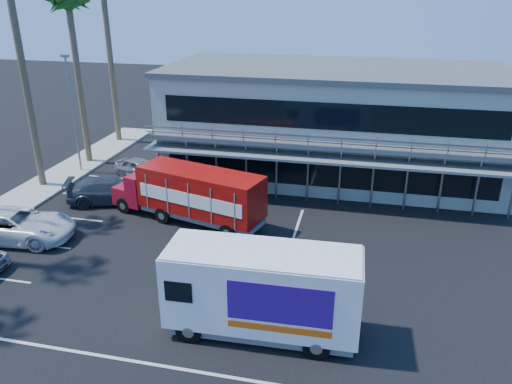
# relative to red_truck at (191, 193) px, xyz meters

# --- Properties ---
(ground) EXTENTS (120.00, 120.00, 0.00)m
(ground) POSITION_rel_red_truck_xyz_m (3.83, -5.17, -1.69)
(ground) COLOR black
(ground) RESTS_ON ground
(building) EXTENTS (22.40, 12.00, 7.30)m
(building) POSITION_rel_red_truck_xyz_m (6.83, 9.76, 1.97)
(building) COLOR #A2AA9C
(building) RESTS_ON ground
(curb_strip) EXTENTS (3.00, 32.00, 0.16)m
(curb_strip) POSITION_rel_red_truck_xyz_m (-11.17, 0.83, -1.61)
(curb_strip) COLOR #A5A399
(curb_strip) RESTS_ON ground
(palm_e) EXTENTS (2.80, 2.80, 12.25)m
(palm_e) POSITION_rel_red_truck_xyz_m (-10.87, 7.83, 8.88)
(palm_e) COLOR brown
(palm_e) RESTS_ON ground
(light_pole_far) EXTENTS (0.50, 0.25, 8.09)m
(light_pole_far) POSITION_rel_red_truck_xyz_m (-10.37, 5.83, 2.81)
(light_pole_far) COLOR gray
(light_pole_far) RESTS_ON ground
(red_truck) EXTENTS (9.39, 4.52, 3.08)m
(red_truck) POSITION_rel_red_truck_xyz_m (0.00, 0.00, 0.00)
(red_truck) COLOR maroon
(red_truck) RESTS_ON ground
(white_van) EXTENTS (7.21, 2.67, 3.48)m
(white_van) POSITION_rel_red_truck_xyz_m (5.83, -8.57, 0.16)
(white_van) COLOR white
(white_van) RESTS_ON ground
(parked_car_c) EXTENTS (6.21, 3.40, 1.65)m
(parked_car_c) POSITION_rel_red_truck_xyz_m (-8.14, -4.05, -0.86)
(parked_car_c) COLOR white
(parked_car_c) RESTS_ON ground
(parked_car_d) EXTENTS (5.64, 3.71, 1.52)m
(parked_car_d) POSITION_rel_red_truck_xyz_m (-5.67, 1.44, -0.93)
(parked_car_d) COLOR #2F363F
(parked_car_d) RESTS_ON ground
(parked_car_e) EXTENTS (4.35, 3.04, 1.38)m
(parked_car_e) POSITION_rel_red_truck_xyz_m (-5.67, 5.63, -1.00)
(parked_car_e) COLOR slate
(parked_car_e) RESTS_ON ground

